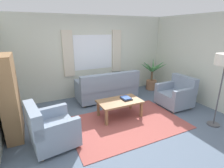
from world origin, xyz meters
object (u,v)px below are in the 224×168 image
Objects in this scene: couch at (108,89)px; bookshelf at (12,95)px; potted_plant at (152,77)px; coffee_table at (120,103)px; armchair_right at (176,94)px; armchair_left at (50,129)px; book_stack_on_table at (126,98)px.

bookshelf is (-2.55, -0.86, 0.51)m from couch.
potted_plant is 0.67× the size of bookshelf.
bookshelf reaches higher than potted_plant.
armchair_right is at bearing -4.43° from coffee_table.
coffee_table is at bearing -94.01° from armchair_right.
couch is at bearing -58.11° from armchair_left.
armchair_left reaches higher than coffee_table.
armchair_left is at bearing -84.55° from armchair_right.
coffee_table is at bearing -174.57° from book_stack_on_table.
armchair_right is at bearing -101.20° from potted_plant.
potted_plant is 4.59m from bookshelf.
bookshelf reaches higher than couch.
couch reaches higher than armchair_right.
bookshelf reaches higher than armchair_right.
armchair_left is at bearing -166.42° from book_stack_on_table.
book_stack_on_table is 0.17× the size of bookshelf.
couch is 2.01× the size of armchair_left.
couch reaches higher than book_stack_on_table.
armchair_right is 0.77× the size of potted_plant.
couch is 1.18m from coffee_table.
coffee_table is 0.21m from book_stack_on_table.
armchair_right is at bearing -5.63° from book_stack_on_table.
armchair_right is 1.80m from coffee_table.
bookshelf is at bearing 30.85° from armchair_left.
couch is at bearing 80.64° from coffee_table.
potted_plant is (1.90, 0.20, 0.12)m from couch.
armchair_right is 4.21m from bookshelf.
armchair_right is at bearing 140.85° from couch.
couch is 2.53m from armchair_left.
book_stack_on_table is (0.00, -1.15, 0.10)m from couch.
potted_plant is (3.85, 1.82, 0.14)m from armchair_left.
coffee_table is (1.75, 0.45, 0.03)m from armchair_left.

